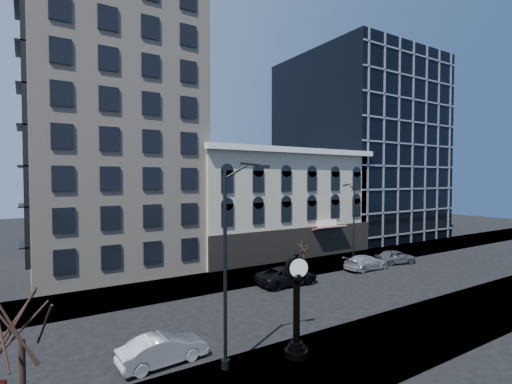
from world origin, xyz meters
TOP-DOWN VIEW (x-y plane):
  - ground at (0.00, 0.00)m, footprint 160.00×160.00m
  - sidewalk_far at (0.00, 8.00)m, footprint 160.00×6.00m
  - sidewalk_near at (0.00, -8.00)m, footprint 160.00×6.00m
  - cream_tower at (-6.11, 18.88)m, footprint 15.90×15.40m
  - victorian_row at (12.00, 15.89)m, footprint 22.60×11.19m
  - glass_office at (32.00, 20.91)m, footprint 20.00×20.15m
  - street_clock at (-2.34, -6.78)m, footprint 1.19×1.19m
  - street_lamp_near at (-5.24, -6.15)m, footprint 2.54×0.79m
  - street_lamp_far at (14.74, 5.86)m, footprint 2.19×0.81m
  - bare_tree_near at (-13.97, -7.46)m, footprint 3.55×3.55m
  - bare_tree_far at (9.56, 7.15)m, footprint 1.83×1.83m
  - car_near_b at (-8.21, -3.74)m, footprint 4.41×1.82m
  - car_far_a at (5.08, 3.95)m, footprint 5.55×2.63m
  - car_far_b at (14.97, 3.98)m, footprint 5.01×2.07m
  - car_far_c at (19.59, 4.13)m, footprint 4.70×2.76m

SIDE VIEW (x-z plane):
  - ground at x=0.00m, z-range 0.00..0.00m
  - sidewalk_far at x=0.00m, z-range 0.00..0.12m
  - sidewalk_near at x=0.00m, z-range 0.00..0.12m
  - car_near_b at x=-8.21m, z-range 0.00..1.42m
  - car_far_b at x=14.97m, z-range 0.00..1.45m
  - car_far_c at x=19.59m, z-range 0.00..1.50m
  - car_far_a at x=5.08m, z-range 0.00..1.53m
  - bare_tree_far at x=9.56m, z-range 0.91..4.06m
  - street_clock at x=-2.34m, z-range -0.13..5.13m
  - bare_tree_near at x=-13.97m, z-range 1.68..7.76m
  - victorian_row at x=12.00m, z-range -0.25..12.25m
  - street_lamp_far at x=14.74m, z-range 2.32..10.95m
  - street_lamp_near at x=-5.24m, z-range 2.64..12.53m
  - glass_office at x=32.00m, z-range 0.00..28.00m
  - cream_tower at x=-6.11m, z-range -1.93..40.57m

